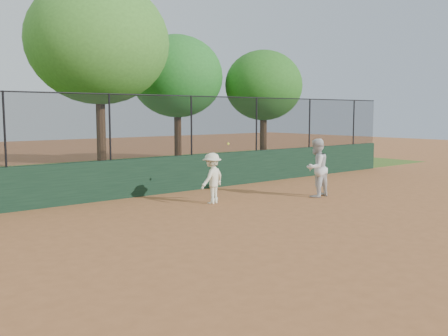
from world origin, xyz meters
TOP-DOWN VIEW (x-y plane):
  - ground at (0.00, 0.00)m, footprint 80.00×80.00m
  - back_wall at (0.00, 6.00)m, footprint 26.00×0.20m
  - grass_strip at (0.00, 12.00)m, footprint 36.00×12.00m
  - player_second at (4.69, 2.39)m, footprint 0.96×0.78m
  - player_main at (1.47, 3.56)m, footprint 1.08×0.83m
  - fence_assembly at (-0.03, 6.00)m, footprint 26.00×0.06m
  - tree_2 at (1.37, 10.50)m, footprint 5.56×5.05m
  - tree_3 at (6.39, 12.57)m, footprint 4.58×4.16m
  - tree_4 at (10.51, 10.83)m, footprint 4.12×3.74m

SIDE VIEW (x-z plane):
  - ground at x=0.00m, z-range 0.00..0.00m
  - grass_strip at x=0.00m, z-range 0.00..0.01m
  - back_wall at x=0.00m, z-range 0.00..1.20m
  - player_main at x=1.47m, z-range -0.14..1.62m
  - player_second at x=4.69m, z-range 0.00..1.83m
  - fence_assembly at x=-0.03m, z-range 1.24..3.24m
  - tree_4 at x=10.51m, z-range 1.10..6.88m
  - tree_3 at x=6.39m, z-range 1.18..7.53m
  - tree_2 at x=1.37m, z-range 1.46..9.20m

